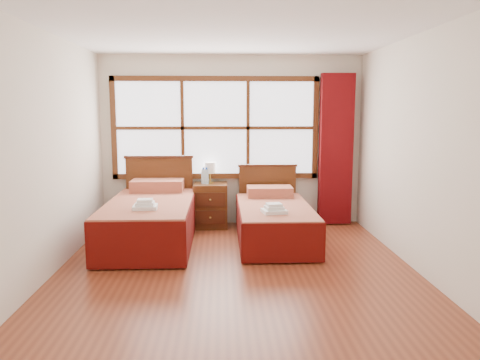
{
  "coord_description": "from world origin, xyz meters",
  "views": [
    {
      "loc": [
        -0.16,
        -4.99,
        1.77
      ],
      "look_at": [
        0.07,
        0.7,
        0.92
      ],
      "focal_mm": 35.0,
      "sensor_mm": 36.0,
      "label": 1
    }
  ],
  "objects": [
    {
      "name": "ceiling",
      "position": [
        0.0,
        0.0,
        2.6
      ],
      "size": [
        4.5,
        4.5,
        0.0
      ],
      "primitive_type": "plane",
      "rotation": [
        3.14,
        0.0,
        0.0
      ],
      "color": "white",
      "rests_on": "wall_back"
    },
    {
      "name": "window",
      "position": [
        -0.25,
        2.21,
        1.5
      ],
      "size": [
        3.16,
        0.06,
        1.56
      ],
      "color": "white",
      "rests_on": "wall_back"
    },
    {
      "name": "towels_right",
      "position": [
        0.49,
        0.68,
        0.55
      ],
      "size": [
        0.33,
        0.3,
        0.12
      ],
      "rotation": [
        0.0,
        0.0,
        0.18
      ],
      "color": "white",
      "rests_on": "bed_right"
    },
    {
      "name": "lamp",
      "position": [
        -0.33,
        2.06,
        0.89
      ],
      "size": [
        0.16,
        0.16,
        0.32
      ],
      "color": "gold",
      "rests_on": "nightstand"
    },
    {
      "name": "wall_back",
      "position": [
        0.0,
        2.25,
        1.3
      ],
      "size": [
        4.0,
        0.0,
        4.0
      ],
      "primitive_type": "plane",
      "rotation": [
        1.57,
        0.0,
        0.0
      ],
      "color": "silver",
      "rests_on": "floor"
    },
    {
      "name": "bed_left",
      "position": [
        -1.11,
        1.2,
        0.33
      ],
      "size": [
        1.11,
        2.16,
        1.09
      ],
      "color": "#401C0D",
      "rests_on": "floor"
    },
    {
      "name": "bottle_near",
      "position": [
        -0.43,
        1.99,
        0.78
      ],
      "size": [
        0.07,
        0.07,
        0.25
      ],
      "color": "silver",
      "rests_on": "nightstand"
    },
    {
      "name": "floor",
      "position": [
        0.0,
        0.0,
        0.0
      ],
      "size": [
        4.5,
        4.5,
        0.0
      ],
      "primitive_type": "plane",
      "color": "brown",
      "rests_on": "ground"
    },
    {
      "name": "bed_right",
      "position": [
        0.55,
        1.2,
        0.29
      ],
      "size": [
        0.98,
        2.0,
        0.94
      ],
      "color": "#401C0D",
      "rests_on": "floor"
    },
    {
      "name": "wall_right",
      "position": [
        2.0,
        0.0,
        1.3
      ],
      "size": [
        0.0,
        4.5,
        4.5
      ],
      "primitive_type": "plane",
      "rotation": [
        1.57,
        0.0,
        -1.57
      ],
      "color": "silver",
      "rests_on": "floor"
    },
    {
      "name": "curtain",
      "position": [
        1.6,
        2.11,
        1.17
      ],
      "size": [
        0.5,
        0.16,
        2.3
      ],
      "primitive_type": "cube",
      "color": "maroon",
      "rests_on": "wall_back"
    },
    {
      "name": "towels_left",
      "position": [
        -1.09,
        0.63,
        0.63
      ],
      "size": [
        0.3,
        0.27,
        0.12
      ],
      "rotation": [
        0.0,
        0.0,
        0.05
      ],
      "color": "white",
      "rests_on": "bed_left"
    },
    {
      "name": "wall_left",
      "position": [
        -2.0,
        0.0,
        1.3
      ],
      "size": [
        0.0,
        4.5,
        4.5
      ],
      "primitive_type": "plane",
      "rotation": [
        1.57,
        0.0,
        1.57
      ],
      "color": "silver",
      "rests_on": "floor"
    },
    {
      "name": "nightstand",
      "position": [
        -0.33,
        1.99,
        0.34
      ],
      "size": [
        0.5,
        0.49,
        0.67
      ],
      "color": "#502811",
      "rests_on": "floor"
    },
    {
      "name": "bottle_far",
      "position": [
        -0.39,
        1.97,
        0.78
      ],
      "size": [
        0.07,
        0.07,
        0.25
      ],
      "color": "silver",
      "rests_on": "nightstand"
    }
  ]
}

